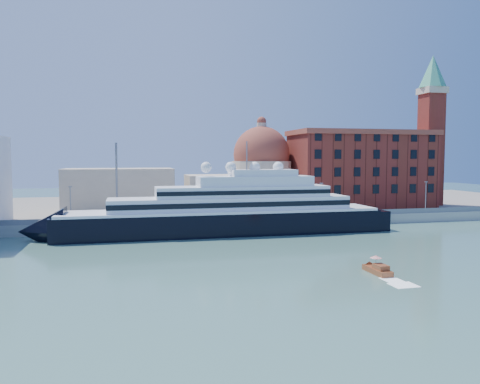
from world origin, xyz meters
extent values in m
plane|color=#3D6A63|center=(0.00, 0.00, 0.00)|extent=(400.00, 400.00, 0.00)
cube|color=gray|center=(0.00, 34.00, 1.25)|extent=(180.00, 10.00, 2.50)
cube|color=slate|center=(0.00, 75.00, 1.00)|extent=(260.00, 72.00, 2.00)
cube|color=slate|center=(0.00, 29.50, 3.10)|extent=(180.00, 0.10, 1.20)
cube|color=black|center=(3.01, 23.00, 2.03)|extent=(71.86, 11.05, 5.99)
cone|color=black|center=(-34.76, 23.00, 2.03)|extent=(9.21, 11.05, 11.05)
cube|color=black|center=(38.94, 23.00, 1.84)|extent=(5.53, 10.13, 5.53)
cube|color=white|center=(3.01, 23.00, 5.25)|extent=(70.01, 11.24, 0.55)
cube|color=white|center=(4.85, 23.00, 6.91)|extent=(53.43, 9.21, 2.76)
cube|color=black|center=(4.85, 18.39, 6.91)|extent=(53.43, 0.15, 1.11)
cube|color=white|center=(7.61, 23.00, 9.49)|extent=(38.69, 8.29, 2.40)
cube|color=white|center=(10.38, 23.00, 11.79)|extent=(25.79, 7.37, 2.21)
cube|color=white|center=(12.22, 23.00, 13.63)|extent=(14.74, 6.45, 1.47)
cylinder|color=slate|center=(8.53, 23.00, 17.50)|extent=(0.28, 0.28, 6.45)
sphere|color=white|center=(-0.68, 23.00, 14.92)|extent=(2.40, 2.40, 2.40)
sphere|color=white|center=(4.85, 23.00, 14.92)|extent=(2.40, 2.40, 2.40)
sphere|color=white|center=(10.38, 23.00, 14.92)|extent=(2.40, 2.40, 2.40)
sphere|color=white|center=(15.90, 23.00, 14.92)|extent=(2.40, 2.40, 2.40)
cube|color=brown|center=(18.21, -17.36, 0.33)|extent=(1.98, 5.75, 0.95)
cube|color=brown|center=(18.22, -18.31, 1.15)|extent=(1.56, 2.41, 0.76)
cylinder|color=slate|center=(18.20, -16.88, 1.53)|extent=(0.06, 0.06, 1.53)
cone|color=red|center=(18.20, -16.88, 2.39)|extent=(1.72, 1.72, 0.38)
cube|color=maroon|center=(52.00, 52.00, 13.00)|extent=(42.00, 18.00, 22.00)
cube|color=brown|center=(52.00, 52.00, 24.50)|extent=(43.00, 19.00, 1.50)
cube|color=maroon|center=(76.00, 52.00, 19.50)|extent=(6.00, 6.00, 35.00)
cube|color=beige|center=(76.00, 52.00, 38.00)|extent=(7.00, 7.00, 2.00)
cone|color=#459978|center=(76.00, 52.00, 44.00)|extent=(8.40, 8.40, 10.00)
cylinder|color=beige|center=(22.00, 58.00, 9.00)|extent=(18.00, 18.00, 14.00)
sphere|color=brown|center=(22.00, 58.00, 18.00)|extent=(17.00, 17.00, 17.00)
cylinder|color=beige|center=(22.00, 58.00, 26.00)|extent=(3.00, 3.00, 3.00)
cube|color=beige|center=(8.00, 56.00, 7.00)|extent=(18.00, 14.00, 10.00)
cube|color=beige|center=(-20.00, 58.00, 8.00)|extent=(30.00, 16.00, 12.00)
cylinder|color=slate|center=(-30.00, 31.00, 6.50)|extent=(0.24, 0.24, 8.00)
cube|color=slate|center=(-30.00, 31.00, 10.60)|extent=(0.80, 0.30, 0.25)
cylinder|color=slate|center=(0.00, 31.00, 6.50)|extent=(0.24, 0.24, 8.00)
cube|color=slate|center=(0.00, 31.00, 10.60)|extent=(0.80, 0.30, 0.25)
cylinder|color=slate|center=(30.00, 31.00, 6.50)|extent=(0.24, 0.24, 8.00)
cube|color=slate|center=(30.00, 31.00, 10.60)|extent=(0.80, 0.30, 0.25)
cylinder|color=slate|center=(60.00, 31.00, 6.50)|extent=(0.24, 0.24, 8.00)
cube|color=slate|center=(60.00, 31.00, 10.60)|extent=(0.80, 0.30, 0.25)
cylinder|color=slate|center=(-20.00, 33.00, 11.50)|extent=(0.50, 0.50, 18.00)
camera|label=1|loc=(-17.20, -78.66, 17.02)|focal=35.00mm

